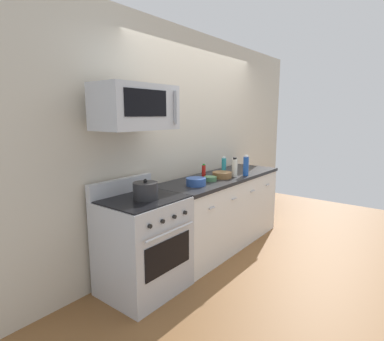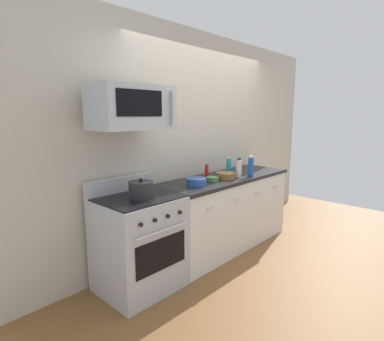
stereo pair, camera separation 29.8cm
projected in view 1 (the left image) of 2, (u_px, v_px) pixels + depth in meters
name	position (u px, v px, depth m)	size (l,w,h in m)	color
ground_plane	(221.00, 244.00, 4.13)	(6.11, 6.11, 0.00)	brown
back_wall	(196.00, 140.00, 4.14)	(5.09, 0.10, 2.70)	beige
counter_unit	(221.00, 211.00, 4.05)	(2.00, 0.66, 0.92)	silver
range_oven	(143.00, 244.00, 2.98)	(0.76, 0.69, 1.07)	#B7BABF
microwave	(136.00, 107.00, 2.78)	(0.74, 0.44, 0.40)	#B7BABF
bottle_vinegar_white	(235.00, 167.00, 3.91)	(0.07, 0.07, 0.24)	silver
bottle_soda_blue	(246.00, 166.00, 3.96)	(0.07, 0.07, 0.26)	#1E4CA5
bottle_hot_sauce_red	(204.00, 172.00, 3.77)	(0.05, 0.05, 0.18)	#B21914
bottle_dish_soap	(224.00, 166.00, 4.04)	(0.06, 0.06, 0.24)	teal
bowl_blue_mixing	(196.00, 181.00, 3.42)	(0.22, 0.22, 0.08)	#2D519E
bowl_wooden_salad	(222.00, 175.00, 3.83)	(0.24, 0.24, 0.07)	brown
bowl_green_glaze	(210.00, 178.00, 3.66)	(0.15, 0.15, 0.05)	#477A4C
stockpot	(146.00, 191.00, 2.85)	(0.23, 0.23, 0.19)	#262628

